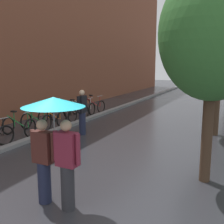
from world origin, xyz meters
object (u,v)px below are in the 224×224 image
Objects in this scene: parked_bicycle_3 at (52,117)px; parked_bicycle_4 at (64,114)px; street_tree_0 at (213,34)px; parked_bicycle_6 at (84,108)px; parked_bicycle_7 at (94,105)px; parked_bicycle_2 at (36,121)px; pedestrian_walking_midground at (82,112)px; street_tree_1 at (220,42)px; parked_bicycle_1 at (19,126)px; couple_under_umbrella at (54,134)px; parked_bicycle_5 at (76,111)px.

parked_bicycle_4 is (-0.01, 0.87, 0.00)m from parked_bicycle_3.
street_tree_0 reaches higher than parked_bicycle_6.
parked_bicycle_4 is 2.99m from parked_bicycle_7.
parked_bicycle_2 is 0.96m from parked_bicycle_3.
street_tree_1 is at bearing 25.13° from pedestrian_walking_midground.
parked_bicycle_6 is 0.94× the size of parked_bicycle_7.
parked_bicycle_7 is at bearing 89.91° from parked_bicycle_2.
parked_bicycle_1 is at bearing -90.65° from parked_bicycle_2.
parked_bicycle_3 is 0.93× the size of parked_bicycle_7.
parked_bicycle_3 and parked_bicycle_7 have the same top height.
parked_bicycle_3 is (0.07, 0.96, 0.00)m from parked_bicycle_2.
street_tree_1 reaches higher than parked_bicycle_1.
parked_bicycle_4 and parked_bicycle_6 have the same top height.
parked_bicycle_7 is at bearing 160.33° from street_tree_1.
parked_bicycle_4 is 1.95m from parked_bicycle_6.
parked_bicycle_1 is 1.02× the size of parked_bicycle_2.
parked_bicycle_4 is 0.52× the size of couple_under_umbrella.
parked_bicycle_2 is at bearing -172.80° from pedestrian_walking_midground.
parked_bicycle_4 is at bearing -86.90° from parked_bicycle_6.
parked_bicycle_7 is 10.41m from couple_under_umbrella.
pedestrian_walking_midground reaches higher than parked_bicycle_7.
parked_bicycle_1 is 3.72m from parked_bicycle_5.
parked_bicycle_2 and parked_bicycle_5 have the same top height.
pedestrian_walking_midground is at bearing -19.36° from parked_bicycle_3.
street_tree_1 reaches higher than parked_bicycle_7.
parked_bicycle_7 is at bearing 114.31° from pedestrian_walking_midground.
parked_bicycle_2 and parked_bicycle_6 have the same top height.
couple_under_umbrella is at bearing -61.70° from parked_bicycle_6.
street_tree_0 reaches higher than couple_under_umbrella.
couple_under_umbrella is at bearing -135.29° from street_tree_0.
street_tree_1 is at bearing -3.00° from parked_bicycle_5.
couple_under_umbrella reaches higher than parked_bicycle_7.
pedestrian_walking_midground is (2.06, 0.26, 0.52)m from parked_bicycle_2.
parked_bicycle_1 and parked_bicycle_4 have the same top height.
couple_under_umbrella is at bearing -55.53° from parked_bicycle_4.
parked_bicycle_1 is (-6.91, 1.17, -2.98)m from street_tree_0.
couple_under_umbrella is (-2.23, -6.98, -2.07)m from street_tree_1.
parked_bicycle_2 is 6.45m from couple_under_umbrella.
parked_bicycle_1 is at bearing 170.38° from street_tree_0.
parked_bicycle_3 is 0.87m from parked_bicycle_4.
street_tree_0 is at bearing -40.36° from parked_bicycle_6.
parked_bicycle_1 is 5.82m from couple_under_umbrella.
street_tree_1 is 4.56× the size of parked_bicycle_3.
pedestrian_walking_midground is at bearing -59.10° from parked_bicycle_6.
parked_bicycle_4 and parked_bicycle_5 have the same top height.
parked_bicycle_6 is (-0.04, 3.77, 0.00)m from parked_bicycle_2.
street_tree_1 is 4.40× the size of parked_bicycle_1.
parked_bicycle_3 is 0.99× the size of parked_bicycle_4.
parked_bicycle_2 is 1.02× the size of parked_bicycle_3.
couple_under_umbrella reaches higher than parked_bicycle_2.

